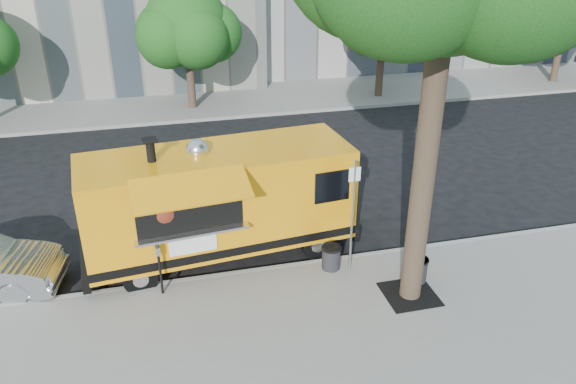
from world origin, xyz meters
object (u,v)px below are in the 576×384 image
far_tree_b (186,25)px  food_truck (218,201)px  trash_bin_left (331,257)px  trash_bin_right (417,269)px  parking_meter (159,263)px  far_tree_c (384,20)px  far_tree_d (568,8)px  sign_post (353,211)px

far_tree_b → food_truck: (-0.42, -12.53, -2.21)m
far_tree_b → trash_bin_left: far_tree_b is taller
trash_bin_right → far_tree_b: bearing=104.9°
food_truck → parking_meter: bearing=-142.0°
far_tree_c → parking_meter: bearing=-128.7°
far_tree_d → trash_bin_right: bearing=-135.2°
far_tree_b → far_tree_d: (19.00, -0.10, 0.06)m
far_tree_c → trash_bin_left: far_tree_c is taller
far_tree_c → sign_post: size_ratio=1.74×
sign_post → parking_meter: (-4.55, 0.20, -0.87)m
far_tree_c → trash_bin_left: (-6.85, -13.70, -3.25)m
far_tree_c → sign_post: (-6.45, -13.95, -1.87)m
far_tree_c → trash_bin_right: bearing=-108.8°
sign_post → far_tree_b: bearing=100.1°
far_tree_b → parking_meter: 14.48m
far_tree_c → trash_bin_left: 15.66m
parking_meter → trash_bin_left: (4.15, 0.05, -0.51)m
sign_post → trash_bin_left: sign_post is taller
far_tree_c → sign_post: bearing=-114.8°
far_tree_b → far_tree_c: (9.00, -0.30, -0.12)m
far_tree_d → far_tree_b: bearing=179.7°
parking_meter → sign_post: bearing=-2.5°
far_tree_b → parking_meter: (-2.00, -14.05, -2.85)m
parking_meter → trash_bin_right: 6.09m
far_tree_c → food_truck: bearing=-127.6°
parking_meter → trash_bin_right: size_ratio=2.17×
trash_bin_left → trash_bin_right: 2.10m
far_tree_b → trash_bin_right: size_ratio=8.92×
far_tree_b → food_truck: bearing=-91.9°
far_tree_b → trash_bin_left: 14.56m
parking_meter → trash_bin_left: bearing=0.7°
far_tree_c → food_truck: 15.58m
food_truck → trash_bin_right: 5.19m
trash_bin_right → parking_meter: bearing=170.9°
far_tree_b → far_tree_c: far_tree_b is taller
far_tree_d → trash_bin_left: 22.11m
far_tree_b → parking_meter: bearing=-98.1°
far_tree_c → far_tree_b: bearing=178.1°
food_truck → trash_bin_right: (4.41, -2.48, -1.15)m
food_truck → trash_bin_right: food_truck is taller
far_tree_d → parking_meter: (-21.00, -13.95, -2.91)m
parking_meter → trash_bin_right: (5.99, -0.96, -0.50)m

